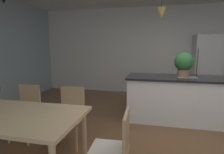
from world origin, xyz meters
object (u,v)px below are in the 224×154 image
object	(u,v)px
kitchen_island	(178,98)
dining_table	(6,119)
chair_far_left	(26,110)
chair_far_right	(70,114)
refrigerator	(206,68)
chair_kitchen_end	(113,149)
potted_plant_on_island	(184,63)

from	to	relation	value
kitchen_island	dining_table	bearing A→B (deg)	-134.66
chair_far_left	dining_table	bearing A→B (deg)	-64.53
chair_far_right	refrigerator	xyz separation A→B (m)	(2.66, 3.13, 0.43)
dining_table	chair_kitchen_end	world-z (taller)	chair_kitchen_end
chair_kitchen_end	potted_plant_on_island	xyz separation A→B (m)	(0.94, 2.14, 0.70)
kitchen_island	potted_plant_on_island	distance (m)	0.71
chair_kitchen_end	potted_plant_on_island	distance (m)	2.44
chair_far_right	chair_kitchen_end	bearing A→B (deg)	-43.89
dining_table	kitchen_island	size ratio (longest dim) A/B	0.85
potted_plant_on_island	chair_kitchen_end	bearing A→B (deg)	-113.81
chair_kitchen_end	refrigerator	distance (m)	4.37
refrigerator	potted_plant_on_island	world-z (taller)	refrigerator
kitchen_island	potted_plant_on_island	xyz separation A→B (m)	(0.06, -0.00, 0.71)
dining_table	kitchen_island	xyz separation A→B (m)	(2.12, 2.14, -0.22)
dining_table	potted_plant_on_island	xyz separation A→B (m)	(2.18, 2.14, 0.49)
potted_plant_on_island	chair_far_left	bearing A→B (deg)	-152.78
chair_far_left	chair_kitchen_end	distance (m)	1.82
refrigerator	chair_far_left	bearing A→B (deg)	-137.63
chair_far_left	kitchen_island	distance (m)	2.83
dining_table	chair_far_left	size ratio (longest dim) A/B	1.99
dining_table	chair_far_left	distance (m)	0.93
chair_far_right	chair_kitchen_end	xyz separation A→B (m)	(0.85, -0.82, 0.00)
chair_far_right	kitchen_island	xyz separation A→B (m)	(1.73, 1.32, -0.01)
refrigerator	potted_plant_on_island	bearing A→B (deg)	-115.51
chair_kitchen_end	dining_table	bearing A→B (deg)	-179.91
chair_far_right	chair_kitchen_end	size ratio (longest dim) A/B	1.00
chair_far_left	chair_far_right	size ratio (longest dim) A/B	1.00
chair_far_left	potted_plant_on_island	bearing A→B (deg)	27.22
chair_far_left	chair_kitchen_end	size ratio (longest dim) A/B	1.00
kitchen_island	chair_kitchen_end	bearing A→B (deg)	-112.35
chair_far_right	refrigerator	bearing A→B (deg)	49.70
chair_kitchen_end	potted_plant_on_island	bearing A→B (deg)	66.19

